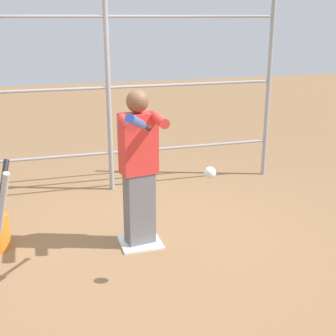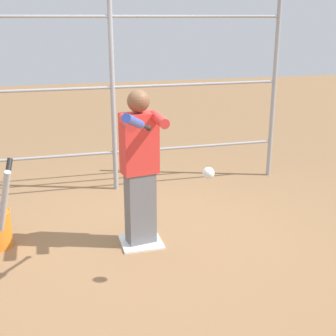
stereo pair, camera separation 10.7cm
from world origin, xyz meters
name	(u,v)px [view 1 (the left image)]	position (x,y,z in m)	size (l,w,h in m)	color
ground_plane	(140,243)	(0.00, 0.00, 0.00)	(24.00, 24.00, 0.00)	olive
home_plate	(140,242)	(0.00, 0.00, 0.01)	(0.40, 0.40, 0.02)	white
fence_backstop	(108,88)	(0.00, -1.60, 1.32)	(4.43, 0.06, 2.65)	#939399
batter	(139,165)	(0.00, 0.02, 0.83)	(0.39, 0.56, 1.53)	slate
baseball_bat_swinging	(138,123)	(0.19, 0.83, 1.41)	(0.36, 0.74, 0.30)	black
softball_in_flight	(210,173)	(-0.37, 0.89, 0.99)	(0.10, 0.10, 0.10)	white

